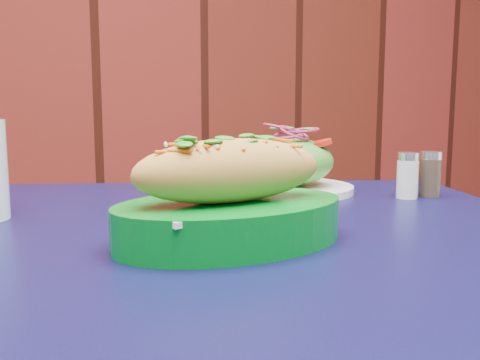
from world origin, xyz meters
name	(u,v)px	position (x,y,z in m)	size (l,w,h in m)	color
cafe_table	(239,300)	(-0.39, 1.60, 0.66)	(1.00, 1.00, 0.75)	black
banh_mi_basket	(231,200)	(-0.42, 1.55, 0.80)	(0.28, 0.21, 0.12)	#007319
salad_plate	(289,166)	(-0.21, 1.83, 0.79)	(0.22, 0.22, 0.12)	white
salt_shaker	(407,175)	(-0.06, 1.71, 0.79)	(0.03, 0.03, 0.07)	white
pepper_shaker	(430,174)	(-0.01, 1.71, 0.79)	(0.03, 0.03, 0.07)	#3F3326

